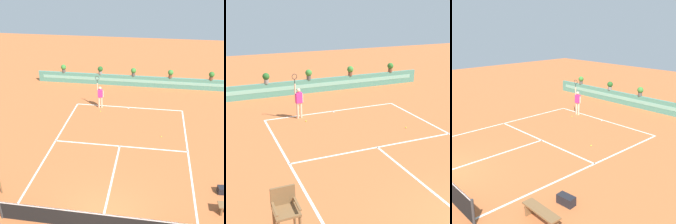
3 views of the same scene
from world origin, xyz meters
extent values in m
plane|color=#BC6033|center=(0.00, 6.00, 0.00)|extent=(60.00, 60.00, 0.00)
cube|color=white|center=(0.00, 11.89, 0.00)|extent=(8.22, 0.10, 0.01)
cube|color=white|center=(0.00, 6.40, 0.00)|extent=(8.22, 0.10, 0.01)
cube|color=white|center=(0.00, 3.20, 0.00)|extent=(0.10, 6.40, 0.01)
cube|color=white|center=(-4.11, 5.95, 0.00)|extent=(0.10, 11.89, 0.01)
cube|color=white|center=(4.11, 5.95, 0.00)|extent=(0.10, 11.89, 0.01)
cube|color=white|center=(0.00, 11.79, 0.00)|extent=(0.10, 0.20, 0.01)
cylinder|color=#333333|center=(-4.41, 0.00, 0.50)|extent=(0.10, 0.10, 1.00)
cube|color=black|center=(0.00, 0.00, 0.47)|extent=(8.82, 0.02, 0.95)
cube|color=white|center=(0.00, 0.00, 0.92)|extent=(8.82, 0.03, 0.06)
cube|color=#4C8E7A|center=(0.00, 16.39, 0.50)|extent=(18.00, 0.20, 1.00)
cube|color=#7ABCA8|center=(0.00, 16.29, 0.55)|extent=(17.10, 0.01, 0.28)
cube|color=brown|center=(5.18, 1.75, 0.23)|extent=(0.08, 0.40, 0.45)
cylinder|color=beige|center=(-2.09, 11.56, 0.45)|extent=(0.14, 0.14, 0.90)
cylinder|color=beige|center=(-2.28, 11.53, 0.45)|extent=(0.14, 0.14, 0.90)
cube|color=#E52D84|center=(-2.18, 11.55, 1.20)|extent=(0.39, 0.27, 0.60)
sphere|color=beige|center=(-2.18, 11.55, 1.63)|extent=(0.22, 0.22, 0.22)
cylinder|color=beige|center=(-2.38, 11.52, 1.75)|extent=(0.09, 0.09, 0.55)
cylinder|color=black|center=(-2.38, 11.52, 2.17)|extent=(0.04, 0.04, 0.24)
torus|color=#262626|center=(-2.38, 11.52, 2.43)|extent=(0.31, 0.07, 0.31)
cylinder|color=beige|center=(-1.97, 11.58, 1.15)|extent=(0.09, 0.09, 0.50)
sphere|color=#CCE033|center=(-2.03, 10.82, 0.03)|extent=(0.07, 0.07, 0.07)
sphere|color=#CCE033|center=(2.53, 7.87, 0.03)|extent=(0.07, 0.07, 0.07)
cylinder|color=brown|center=(6.73, 16.39, 1.14)|extent=(0.32, 0.32, 0.28)
sphere|color=#2D6B28|center=(6.73, 16.39, 1.48)|extent=(0.48, 0.48, 0.48)
cylinder|color=gray|center=(-3.09, 16.39, 1.14)|extent=(0.32, 0.32, 0.28)
sphere|color=#235B23|center=(-3.09, 16.39, 1.48)|extent=(0.48, 0.48, 0.48)
cylinder|color=#514C47|center=(-0.05, 16.39, 1.14)|extent=(0.32, 0.32, 0.28)
sphere|color=#387F33|center=(-0.05, 16.39, 1.48)|extent=(0.48, 0.48, 0.48)
cylinder|color=brown|center=(3.23, 16.39, 1.14)|extent=(0.32, 0.32, 0.28)
sphere|color=#387F33|center=(3.23, 16.39, 1.48)|extent=(0.48, 0.48, 0.48)
cylinder|color=#514C47|center=(-6.56, 16.39, 1.14)|extent=(0.32, 0.32, 0.28)
sphere|color=#387F33|center=(-6.56, 16.39, 1.48)|extent=(0.48, 0.48, 0.48)
camera|label=1|loc=(1.80, -8.48, 10.04)|focal=46.64mm
camera|label=2|loc=(-6.74, -5.07, 6.28)|focal=51.03mm
camera|label=3|loc=(12.71, -3.53, 6.54)|focal=47.71mm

